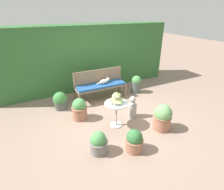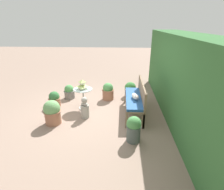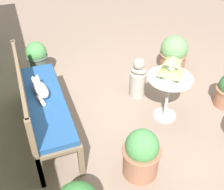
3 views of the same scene
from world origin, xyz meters
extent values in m
plane|color=gray|center=(0.00, 0.00, 0.00)|extent=(30.00, 30.00, 0.00)
cube|color=#336633|center=(0.00, 2.62, 1.13)|extent=(6.40, 0.99, 2.27)
cube|color=#7F664C|center=(-0.77, 1.02, 0.21)|extent=(0.06, 0.06, 0.42)
cube|color=#7F664C|center=(0.84, 1.02, 0.21)|extent=(0.06, 0.06, 0.42)
cube|color=#7F664C|center=(-0.77, 1.45, 0.21)|extent=(0.06, 0.06, 0.42)
cube|color=#7F664C|center=(0.84, 1.45, 0.21)|extent=(0.06, 0.06, 0.42)
cube|color=#7F664C|center=(0.03, 1.23, 0.44)|extent=(1.67, 0.49, 0.04)
cube|color=#23518E|center=(0.03, 1.23, 0.50)|extent=(1.60, 0.45, 0.07)
cube|color=#7F664C|center=(-0.77, 1.46, 0.48)|extent=(0.06, 0.06, 0.96)
cube|color=#7F664C|center=(0.84, 1.46, 0.48)|extent=(0.06, 0.06, 0.96)
cube|color=#7F664C|center=(0.03, 1.46, 0.75)|extent=(1.60, 0.04, 0.42)
ellipsoid|color=silver|center=(0.15, 1.25, 0.60)|extent=(0.37, 0.22, 0.15)
sphere|color=silver|center=(0.31, 1.29, 0.63)|extent=(0.11, 0.11, 0.11)
cone|color=silver|center=(0.30, 1.32, 0.70)|extent=(0.04, 0.04, 0.05)
cone|color=silver|center=(0.32, 1.26, 0.70)|extent=(0.04, 0.04, 0.05)
cylinder|color=silver|center=(0.00, 1.28, 0.55)|extent=(0.20, 0.09, 0.05)
cylinder|color=#B7B7B2|center=(-0.22, -0.32, 0.01)|extent=(0.32, 0.32, 0.02)
cylinder|color=#B7B7B2|center=(-0.22, -0.32, 0.32)|extent=(0.04, 0.04, 0.64)
cylinder|color=silver|center=(-0.22, -0.32, 0.65)|extent=(0.58, 0.58, 0.01)
torus|color=#B7B7B2|center=(-0.22, -0.32, 0.64)|extent=(0.59, 0.59, 0.02)
cube|color=silver|center=(-0.22, -0.32, 0.69)|extent=(0.23, 0.23, 0.07)
pyramid|color=#A8BC66|center=(-0.22, -0.32, 0.77)|extent=(0.30, 0.30, 0.08)
cube|color=silver|center=(-0.22, -0.32, 0.84)|extent=(0.14, 0.14, 0.06)
pyramid|color=#A8BC66|center=(-0.22, -0.32, 0.91)|extent=(0.19, 0.19, 0.09)
cylinder|color=#A39E93|center=(0.36, -0.16, 0.19)|extent=(0.24, 0.24, 0.38)
ellipsoid|color=#A39E93|center=(0.36, -0.16, 0.43)|extent=(0.26, 0.27, 0.09)
sphere|color=#A39E93|center=(0.36, -0.16, 0.55)|extent=(0.17, 0.17, 0.17)
cylinder|color=slate|center=(-0.99, -1.00, 0.14)|extent=(0.36, 0.36, 0.28)
torus|color=slate|center=(-0.99, -1.00, 0.27)|extent=(0.39, 0.39, 0.03)
sphere|color=#4C8E4C|center=(-0.99, -1.00, 0.34)|extent=(0.32, 0.32, 0.32)
cylinder|color=#9E664C|center=(-0.96, 0.40, 0.18)|extent=(0.39, 0.39, 0.36)
torus|color=#9E664C|center=(-0.96, 0.40, 0.35)|extent=(0.43, 0.43, 0.03)
sphere|color=#4C8E4C|center=(-0.96, 0.40, 0.43)|extent=(0.36, 0.36, 0.36)
cylinder|color=#4C5651|center=(1.37, 1.17, 0.20)|extent=(0.31, 0.31, 0.40)
torus|color=#4C5651|center=(1.37, 1.17, 0.39)|extent=(0.35, 0.35, 0.03)
sphere|color=#4C8E4C|center=(1.37, 1.17, 0.46)|extent=(0.33, 0.33, 0.33)
cylinder|color=#9E664C|center=(0.73, -0.95, 0.19)|extent=(0.42, 0.42, 0.37)
torus|color=#9E664C|center=(0.73, -0.95, 0.36)|extent=(0.45, 0.45, 0.03)
sphere|color=#66995B|center=(0.73, -0.95, 0.45)|extent=(0.44, 0.44, 0.44)
cylinder|color=#9E664C|center=(-0.30, -1.28, 0.14)|extent=(0.35, 0.35, 0.28)
torus|color=#9E664C|center=(-0.30, -1.28, 0.27)|extent=(0.39, 0.39, 0.03)
sphere|color=#336B38|center=(-0.30, -1.28, 0.34)|extent=(0.33, 0.33, 0.33)
cylinder|color=#4C5651|center=(-1.32, 1.19, 0.13)|extent=(0.37, 0.37, 0.25)
torus|color=#4C5651|center=(-1.32, 1.19, 0.24)|extent=(0.40, 0.40, 0.03)
sphere|color=#3D7F3D|center=(-1.32, 1.19, 0.33)|extent=(0.41, 0.41, 0.41)
camera|label=1|loc=(-1.99, -3.63, 2.70)|focal=28.00mm
camera|label=2|loc=(4.73, 0.87, 2.53)|focal=28.00mm
camera|label=3|loc=(-2.72, 1.37, 2.64)|focal=45.00mm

